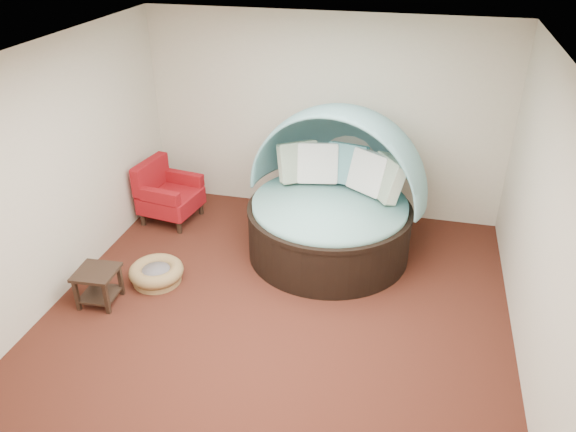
% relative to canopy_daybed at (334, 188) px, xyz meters
% --- Properties ---
extents(floor, '(5.00, 5.00, 0.00)m').
position_rel_canopy_daybed_xyz_m(floor, '(-0.35, -1.38, -0.88)').
color(floor, '#4C2015').
rests_on(floor, ground).
extents(wall_back, '(5.00, 0.00, 5.00)m').
position_rel_canopy_daybed_xyz_m(wall_back, '(-0.35, 1.12, 0.52)').
color(wall_back, beige).
rests_on(wall_back, floor).
extents(wall_front, '(5.00, 0.00, 5.00)m').
position_rel_canopy_daybed_xyz_m(wall_front, '(-0.35, -3.88, 0.52)').
color(wall_front, beige).
rests_on(wall_front, floor).
extents(wall_left, '(0.00, 5.00, 5.00)m').
position_rel_canopy_daybed_xyz_m(wall_left, '(-2.85, -1.38, 0.52)').
color(wall_left, beige).
rests_on(wall_left, floor).
extents(wall_right, '(0.00, 5.00, 5.00)m').
position_rel_canopy_daybed_xyz_m(wall_right, '(2.15, -1.38, 0.52)').
color(wall_right, beige).
rests_on(wall_right, floor).
extents(ceiling, '(5.00, 5.00, 0.00)m').
position_rel_canopy_daybed_xyz_m(ceiling, '(-0.35, -1.38, 1.92)').
color(ceiling, white).
rests_on(ceiling, wall_back).
extents(canopy_daybed, '(2.48, 2.43, 1.89)m').
position_rel_canopy_daybed_xyz_m(canopy_daybed, '(0.00, 0.00, 0.00)').
color(canopy_daybed, black).
rests_on(canopy_daybed, floor).
extents(pet_basket, '(0.71, 0.71, 0.23)m').
position_rel_canopy_daybed_xyz_m(pet_basket, '(-1.91, -1.23, -0.76)').
color(pet_basket, olive).
rests_on(pet_basket, floor).
extents(red_armchair, '(0.84, 0.84, 0.87)m').
position_rel_canopy_daybed_xyz_m(red_armchair, '(-2.41, 0.24, -0.48)').
color(red_armchair, black).
rests_on(red_armchair, floor).
extents(side_table, '(0.47, 0.47, 0.42)m').
position_rel_canopy_daybed_xyz_m(side_table, '(-2.35, -1.75, -0.60)').
color(side_table, black).
rests_on(side_table, floor).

